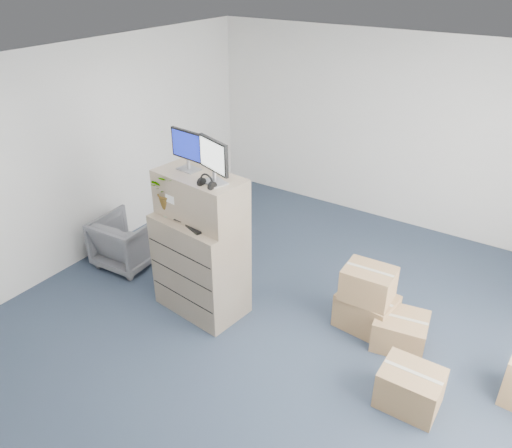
% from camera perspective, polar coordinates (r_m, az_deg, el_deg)
% --- Properties ---
extents(ground, '(7.00, 7.00, 0.00)m').
position_cam_1_polar(ground, '(5.53, 1.09, -13.42)').
color(ground, '#263044').
rests_on(ground, ground).
extents(wall_back, '(6.00, 0.02, 2.80)m').
position_cam_1_polar(wall_back, '(7.68, 15.67, 10.11)').
color(wall_back, silver).
rests_on(wall_back, ground).
extents(filing_cabinet_lower, '(1.07, 0.72, 1.17)m').
position_cam_1_polar(filing_cabinet_lower, '(5.72, -6.34, -4.64)').
color(filing_cabinet_lower, gray).
rests_on(filing_cabinet_lower, ground).
extents(filing_cabinet_upper, '(1.05, 0.61, 0.50)m').
position_cam_1_polar(filing_cabinet_upper, '(5.34, -6.39, 3.12)').
color(filing_cabinet_upper, gray).
rests_on(filing_cabinet_upper, filing_cabinet_lower).
extents(monitor_left, '(0.44, 0.19, 0.44)m').
position_cam_1_polar(monitor_left, '(5.29, -7.86, 8.59)').
color(monitor_left, '#99999E').
rests_on(monitor_left, filing_cabinet_upper).
extents(monitor_right, '(0.45, 0.25, 0.46)m').
position_cam_1_polar(monitor_right, '(4.94, -4.88, 7.44)').
color(monitor_right, '#99999E').
rests_on(monitor_right, filing_cabinet_upper).
extents(headphones, '(0.18, 0.04, 0.18)m').
position_cam_1_polar(headphones, '(4.94, -5.65, 4.79)').
color(headphones, black).
rests_on(headphones, filing_cabinet_upper).
extents(keyboard, '(0.51, 0.35, 0.02)m').
position_cam_1_polar(keyboard, '(5.33, -7.15, 0.13)').
color(keyboard, black).
rests_on(keyboard, filing_cabinet_lower).
extents(mouse, '(0.11, 0.07, 0.03)m').
position_cam_1_polar(mouse, '(5.14, -5.15, -0.84)').
color(mouse, silver).
rests_on(mouse, filing_cabinet_lower).
extents(water_bottle, '(0.08, 0.08, 0.28)m').
position_cam_1_polar(water_bottle, '(5.34, -5.83, 1.79)').
color(water_bottle, gray).
rests_on(water_bottle, filing_cabinet_lower).
extents(phone_dock, '(0.07, 0.06, 0.14)m').
position_cam_1_polar(phone_dock, '(5.43, -7.04, 1.14)').
color(phone_dock, silver).
rests_on(phone_dock, filing_cabinet_lower).
extents(external_drive, '(0.28, 0.23, 0.07)m').
position_cam_1_polar(external_drive, '(5.26, -3.33, 0.25)').
color(external_drive, black).
rests_on(external_drive, filing_cabinet_lower).
extents(tissue_box, '(0.32, 0.25, 0.11)m').
position_cam_1_polar(tissue_box, '(5.21, -3.43, 1.05)').
color(tissue_box, '#396DC5').
rests_on(tissue_box, external_drive).
extents(potted_plant, '(0.41, 0.45, 0.40)m').
position_cam_1_polar(potted_plant, '(5.47, -9.77, 3.22)').
color(potted_plant, '#90A283').
rests_on(potted_plant, filing_cabinet_lower).
extents(office_chair, '(0.76, 0.72, 0.74)m').
position_cam_1_polar(office_chair, '(6.80, -14.58, -1.71)').
color(office_chair, '#55565A').
rests_on(office_chair, ground).
extents(cardboard_boxes, '(2.51, 1.30, 0.78)m').
position_cam_1_polar(cardboard_boxes, '(5.40, 19.18, -12.76)').
color(cardboard_boxes, '#A3764F').
rests_on(cardboard_boxes, ground).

